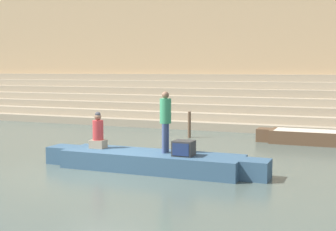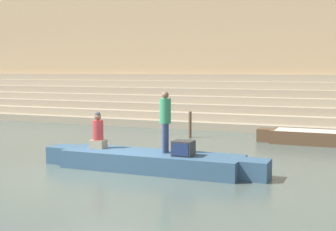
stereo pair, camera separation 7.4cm
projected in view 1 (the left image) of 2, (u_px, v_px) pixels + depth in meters
ground_plane at (106, 172)px, 12.47m from camera, size 120.00×120.00×0.00m
ghat_steps at (225, 107)px, 23.45m from camera, size 36.00×4.34×2.50m
back_wall at (236, 47)px, 25.14m from camera, size 34.20×1.28×7.95m
rowboat_main at (151, 161)px, 12.71m from camera, size 6.40×1.46×0.49m
person_standing at (165, 117)px, 12.56m from camera, size 0.31×0.31×1.66m
person_rowing at (98, 133)px, 13.36m from camera, size 0.43×0.34×1.04m
tv_set at (184, 148)px, 12.17m from camera, size 0.53×0.48×0.40m
moored_boat_shore at (323, 137)px, 17.14m from camera, size 4.85×1.25×0.49m
mooring_post at (189, 125)px, 18.82m from camera, size 0.12×0.12×1.06m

